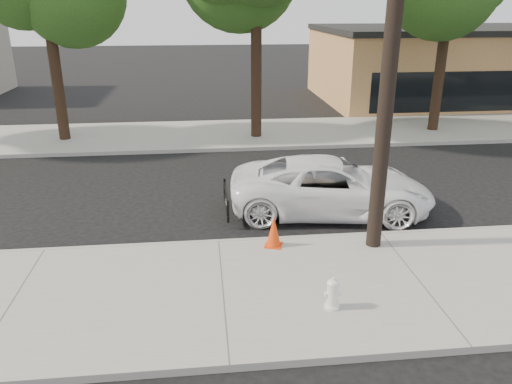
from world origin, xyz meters
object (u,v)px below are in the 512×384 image
(fire_hydrant, at_px, (333,294))
(traffic_cone, at_px, (274,231))
(utility_pole, at_px, (392,43))
(police_cruiser, at_px, (331,186))

(fire_hydrant, relative_size, traffic_cone, 0.79)
(utility_pole, relative_size, fire_hydrant, 15.19)
(police_cruiser, xyz_separation_m, traffic_cone, (-1.90, -2.16, -0.25))
(utility_pole, bearing_deg, police_cruiser, 100.30)
(fire_hydrant, distance_m, traffic_cone, 2.73)
(utility_pole, xyz_separation_m, police_cruiser, (-0.43, 2.36, -3.94))
(police_cruiser, bearing_deg, traffic_cone, 146.53)
(fire_hydrant, bearing_deg, traffic_cone, 103.32)
(fire_hydrant, xyz_separation_m, traffic_cone, (-0.72, 2.63, 0.07))
(police_cruiser, distance_m, fire_hydrant, 4.95)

